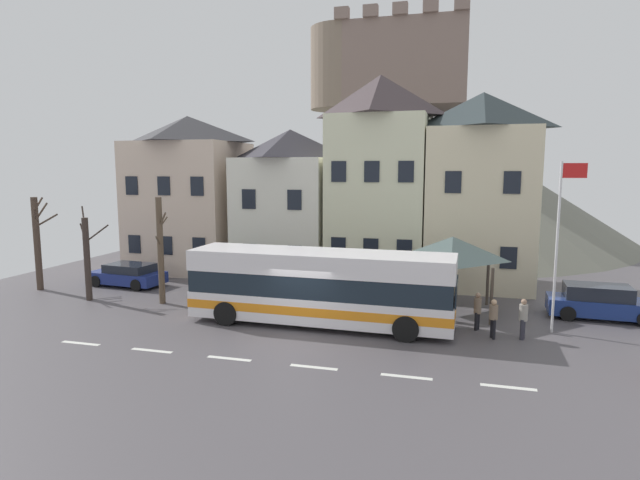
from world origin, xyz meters
TOP-DOWN VIEW (x-y plane):
  - ground_plane at (0.00, -0.00)m, footprint 40.00×60.00m
  - townhouse_00 at (-10.82, 11.96)m, footprint 6.45×5.98m
  - townhouse_01 at (-4.16, 12.34)m, footprint 5.36×6.74m
  - townhouse_02 at (1.42, 11.59)m, footprint 5.30×5.24m
  - townhouse_03 at (6.94, 11.58)m, footprint 5.57×5.22m
  - hilltop_castle at (0.58, 32.11)m, footprint 40.46×40.46m
  - transit_bus at (0.46, 2.24)m, footprint 10.99×2.90m
  - bus_shelter at (5.66, 5.68)m, footprint 3.60×3.60m
  - parked_car_00 at (-11.71, 6.43)m, footprint 4.28×2.30m
  - parked_car_01 at (11.93, 6.22)m, footprint 4.45×1.99m
  - parked_car_02 at (-5.13, 7.09)m, footprint 4.22×2.38m
  - pedestrian_00 at (6.75, 3.16)m, footprint 0.29×0.31m
  - pedestrian_01 at (8.38, 2.42)m, footprint 0.32×0.35m
  - pedestrian_02 at (5.32, 4.15)m, footprint 0.33×0.36m
  - pedestrian_03 at (7.30, 2.20)m, footprint 0.33×0.33m
  - public_bench at (3.63, 7.57)m, footprint 1.74×0.48m
  - flagpole at (9.68, 3.58)m, footprint 0.95×0.10m
  - bare_tree_00 at (-7.77, 3.56)m, footprint 1.01×1.77m
  - bare_tree_01 at (-11.63, 3.19)m, footprint 1.56×1.00m
  - bare_tree_02 at (-15.69, 4.40)m, footprint 0.96×1.93m

SIDE VIEW (x-z plane):
  - ground_plane at x=0.00m, z-range -0.06..0.00m
  - public_bench at x=3.63m, z-range 0.04..0.91m
  - parked_car_00 at x=-11.71m, z-range 0.00..1.24m
  - parked_car_02 at x=-5.13m, z-range -0.02..1.39m
  - parked_car_01 at x=11.93m, z-range -0.02..1.44m
  - pedestrian_02 at x=5.32m, z-range 0.05..1.59m
  - pedestrian_00 at x=6.75m, z-range 0.08..1.61m
  - pedestrian_01 at x=8.38m, z-range 0.07..1.63m
  - pedestrian_03 at x=7.30m, z-range 0.15..1.67m
  - transit_bus at x=0.46m, z-range 0.02..3.08m
  - bare_tree_01 at x=-11.63m, z-range -0.14..4.45m
  - bare_tree_02 at x=-15.69m, z-range 0.12..5.09m
  - bare_tree_00 at x=-7.77m, z-range 0.09..5.20m
  - bus_shelter at x=5.66m, z-range 1.18..4.61m
  - flagpole at x=9.68m, z-range 0.55..7.26m
  - townhouse_01 at x=-4.16m, z-range 0.00..8.80m
  - townhouse_00 at x=-10.82m, z-range 0.00..9.73m
  - townhouse_03 at x=6.94m, z-range 0.00..10.46m
  - townhouse_02 at x=1.42m, z-range 0.00..11.62m
  - hilltop_castle at x=0.58m, z-range -3.08..16.80m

